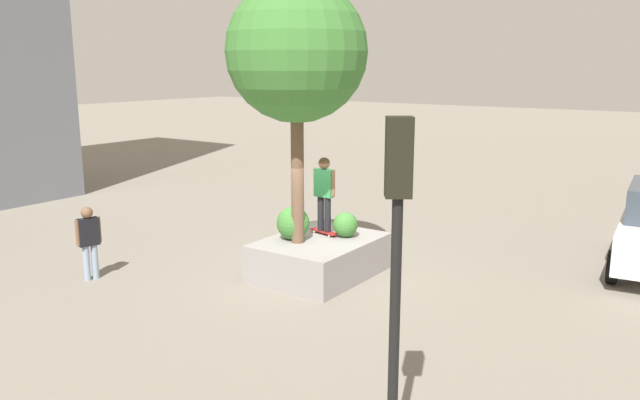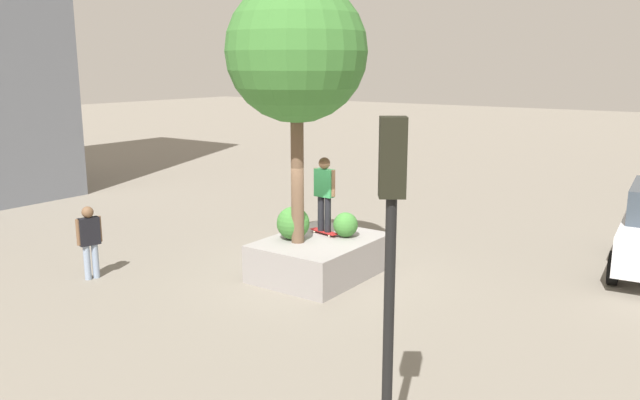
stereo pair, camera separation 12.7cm
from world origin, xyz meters
TOP-DOWN VIEW (x-y plane):
  - ground_plane at (0.00, 0.00)m, footprint 120.00×120.00m
  - planter_ledge at (0.09, 0.19)m, footprint 2.84×2.14m
  - plaza_tree at (0.57, -0.08)m, footprint 2.97×2.97m
  - boxwood_shrub at (-0.42, 0.54)m, footprint 0.56×0.56m
  - hedge_clump at (0.43, -0.31)m, footprint 0.74×0.74m
  - skateboard at (-0.32, 0.02)m, footprint 0.38×0.83m
  - skateboarder at (-0.32, 0.02)m, footprint 0.27×0.58m
  - traffic_light_corner at (5.48, 4.93)m, footprint 0.37×0.37m
  - passerby_with_bag at (3.23, -3.81)m, footprint 0.54×0.29m

SIDE VIEW (x-z plane):
  - ground_plane at x=0.00m, z-range 0.00..0.00m
  - planter_ledge at x=0.09m, z-range 0.00..0.84m
  - skateboard at x=-0.32m, z-range 0.86..0.93m
  - passerby_with_bag at x=3.23m, z-range 0.13..1.78m
  - boxwood_shrub at x=-0.42m, z-range 0.84..1.40m
  - hedge_clump at x=0.43m, z-range 0.84..1.58m
  - skateboarder at x=-0.32m, z-range 1.04..2.76m
  - traffic_light_corner at x=5.48m, z-range 0.77..4.92m
  - plaza_tree at x=0.57m, z-range 2.12..7.71m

